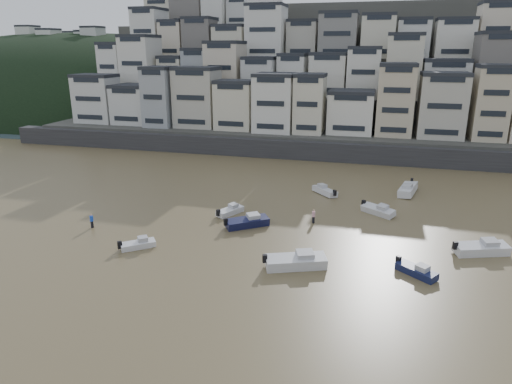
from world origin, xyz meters
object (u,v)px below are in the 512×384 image
(boat_d, at_px, (482,247))
(boat_i, at_px, (408,188))
(boat_j, at_px, (138,243))
(boat_c, at_px, (247,221))
(person_pink, at_px, (314,216))
(person_blue, at_px, (92,221))
(boat_f, at_px, (230,210))
(boat_e, at_px, (378,210))
(boat_h, at_px, (325,190))
(boat_b, at_px, (417,269))
(boat_a, at_px, (296,260))

(boat_d, bearing_deg, boat_i, 88.02)
(boat_j, bearing_deg, boat_i, 3.67)
(boat_d, distance_m, boat_j, 35.79)
(boat_d, height_order, boat_j, boat_d)
(boat_c, height_order, person_pink, person_pink)
(boat_i, height_order, person_blue, boat_i)
(boat_f, relative_size, boat_j, 1.10)
(person_blue, bearing_deg, person_pink, 18.29)
(boat_e, height_order, boat_c, boat_c)
(boat_h, distance_m, boat_b, 25.30)
(boat_i, bearing_deg, boat_e, -9.44)
(boat_e, height_order, boat_d, boat_d)
(boat_c, bearing_deg, person_blue, 158.79)
(boat_h, xyz_separation_m, boat_e, (7.58, -6.74, -0.00))
(boat_h, distance_m, boat_i, 12.16)
(boat_e, xyz_separation_m, boat_d, (10.41, -9.41, 0.16))
(boat_f, bearing_deg, boat_b, -89.70)
(boat_b, xyz_separation_m, person_blue, (-36.33, 2.51, 0.28))
(boat_e, relative_size, boat_f, 1.12)
(boat_a, bearing_deg, boat_b, -14.30)
(boat_h, relative_size, boat_b, 1.12)
(boat_a, relative_size, boat_c, 1.13)
(boat_a, distance_m, person_blue, 25.47)
(boat_d, xyz_separation_m, boat_j, (-34.92, -7.81, -0.28))
(boat_c, bearing_deg, boat_j, -174.21)
(boat_f, relative_size, person_blue, 2.50)
(boat_c, distance_m, boat_j, 13.01)
(boat_b, xyz_separation_m, boat_c, (-18.66, 7.55, 0.18))
(boat_b, distance_m, person_blue, 36.42)
(boat_h, relative_size, boat_i, 0.75)
(boat_d, bearing_deg, boat_j, 172.72)
(boat_i, bearing_deg, boat_a, -10.25)
(boat_e, relative_size, boat_j, 1.23)
(boat_f, bearing_deg, boat_c, -109.81)
(boat_c, bearing_deg, boat_h, 26.79)
(boat_h, height_order, boat_e, boat_h)
(boat_f, xyz_separation_m, person_blue, (-14.36, -8.56, 0.28))
(boat_h, distance_m, boat_f, 15.77)
(boat_d, distance_m, boat_i, 20.54)
(boat_c, relative_size, boat_i, 0.88)
(boat_b, bearing_deg, person_blue, -145.12)
(boat_h, bearing_deg, person_pink, 137.04)
(boat_j, bearing_deg, boat_c, 2.87)
(boat_b, bearing_deg, person_pink, 174.92)
(person_blue, bearing_deg, boat_i, 32.63)
(boat_b, distance_m, person_pink, 15.59)
(boat_c, xyz_separation_m, person_blue, (-17.67, -5.04, 0.10))
(boat_b, height_order, person_pink, person_pink)
(boat_f, distance_m, boat_c, 4.84)
(boat_j, bearing_deg, boat_b, -37.39)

